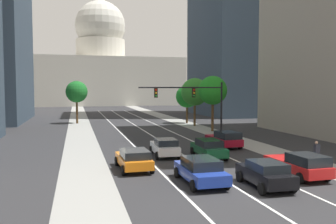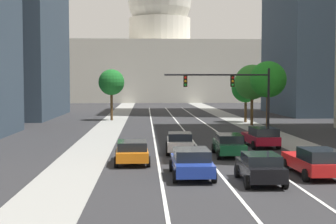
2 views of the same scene
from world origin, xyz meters
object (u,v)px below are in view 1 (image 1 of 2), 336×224
at_px(car_crimson, 225,139).
at_px(cyclist, 317,153).
at_px(car_orange, 134,159).
at_px(car_black, 265,173).
at_px(street_tree_mid_left, 77,92).
at_px(car_green, 209,148).
at_px(car_red, 299,164).
at_px(street_tree_far_right, 195,92).
at_px(street_tree_mid_right, 213,91).
at_px(car_blue, 201,170).
at_px(street_tree_near_right, 187,97).
at_px(car_white, 165,147).
at_px(capitol_building, 101,71).
at_px(traffic_signal_mast, 195,98).

distance_m(car_crimson, cyclist, 9.30).
height_order(car_orange, car_black, car_black).
relative_size(cyclist, street_tree_mid_left, 0.26).
bearing_deg(car_green, cyclist, -122.65).
bearing_deg(car_orange, car_red, -117.20).
distance_m(street_tree_mid_left, street_tree_far_right, 18.45).
height_order(street_tree_mid_right, street_tree_far_right, street_tree_mid_right).
bearing_deg(car_blue, car_green, -24.38).
distance_m(street_tree_near_right, street_tree_far_right, 4.28).
distance_m(car_crimson, car_red, 11.51).
bearing_deg(car_white, car_black, -160.42).
height_order(car_white, street_tree_mid_right, street_tree_mid_right).
xyz_separation_m(car_black, street_tree_mid_right, (6.79, 25.33, 4.41)).
bearing_deg(street_tree_near_right, capitol_building, 96.72).
bearing_deg(car_crimson, car_orange, 123.53).
bearing_deg(street_tree_mid_right, car_blue, -112.85).
xyz_separation_m(traffic_signal_mast, street_tree_near_right, (4.77, 17.99, -0.22)).
bearing_deg(capitol_building, car_black, -89.16).
height_order(street_tree_mid_left, street_tree_far_right, street_tree_far_right).
bearing_deg(street_tree_mid_right, car_black, -105.00).
bearing_deg(car_crimson, cyclist, -162.08).
distance_m(car_crimson, street_tree_far_right, 19.83).
distance_m(car_blue, cyclist, 10.02).
height_order(car_green, car_black, car_green).
bearing_deg(car_green, street_tree_far_right, -14.23).
height_order(car_black, traffic_signal_mast, traffic_signal_mast).
xyz_separation_m(car_blue, traffic_signal_mast, (5.24, 16.67, 3.63)).
bearing_deg(car_white, street_tree_far_right, -21.95).
relative_size(traffic_signal_mast, street_tree_mid_left, 1.37).
bearing_deg(traffic_signal_mast, car_green, -102.12).
bearing_deg(cyclist, street_tree_far_right, 0.62).
bearing_deg(car_red, car_green, 22.19).
relative_size(capitol_building, traffic_signal_mast, 5.76).
relative_size(car_red, traffic_signal_mast, 0.53).
bearing_deg(street_tree_far_right, street_tree_near_right, 87.93).
bearing_deg(street_tree_near_right, car_green, -103.90).
bearing_deg(street_tree_mid_right, car_green, -112.28).
distance_m(street_tree_near_right, street_tree_mid_right, 11.06).
bearing_deg(car_black, car_red, -63.29).
xyz_separation_m(car_white, street_tree_mid_right, (9.97, 15.12, 4.42)).
height_order(car_red, car_black, car_red).
relative_size(car_white, street_tree_far_right, 0.61).
xyz_separation_m(car_crimson, car_black, (-3.19, -13.04, -0.03)).
xyz_separation_m(car_green, traffic_signal_mast, (2.06, 9.58, 3.63)).
relative_size(capitol_building, car_blue, 11.36).
xyz_separation_m(capitol_building, car_black, (1.59, -107.76, -10.64)).
bearing_deg(car_green, traffic_signal_mast, -10.40).
bearing_deg(car_blue, street_tree_near_right, -16.33).
bearing_deg(car_black, car_white, 18.36).
height_order(car_black, street_tree_far_right, street_tree_far_right).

